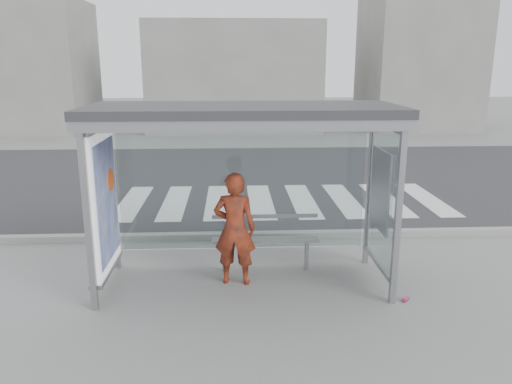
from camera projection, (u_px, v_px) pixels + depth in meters
ground at (244, 283)px, 7.40m from camera, size 80.00×80.00×0.00m
road at (238, 178)px, 14.17m from camera, size 30.00×10.00×0.01m
curb at (242, 235)px, 9.27m from camera, size 30.00×0.18×0.12m
crosswalk at (281, 201)px, 11.80m from camera, size 7.55×3.00×0.00m
bus_shelter at (217, 151)px, 6.94m from camera, size 4.25×1.65×2.62m
building_left at (23, 66)px, 23.56m from camera, size 6.00×5.00×6.00m
building_center at (234, 77)px, 24.17m from camera, size 8.00×5.00×5.00m
building_right at (418, 55)px, 24.34m from camera, size 5.00×5.00×7.00m
person at (235, 229)px, 7.23m from camera, size 0.66×0.48×1.68m
bench at (266, 239)px, 7.77m from camera, size 1.67×0.31×0.86m
soda_can at (406, 299)px, 6.85m from camera, size 0.12×0.12×0.06m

